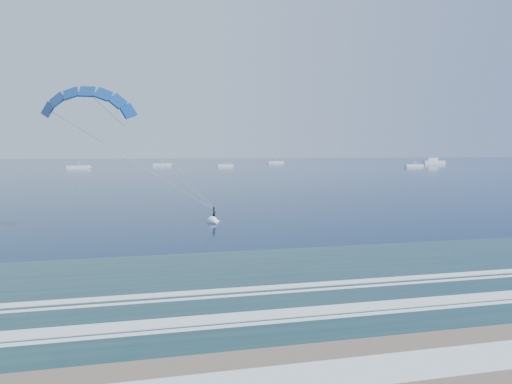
{
  "coord_description": "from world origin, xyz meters",
  "views": [
    {
      "loc": [
        -11.42,
        -14.09,
        7.5
      ],
      "look_at": [
        -2.03,
        27.02,
        3.7
      ],
      "focal_mm": 32.0,
      "sensor_mm": 36.0,
      "label": 1
    }
  ],
  "objects_px": {
    "sailboat_1": "(162,165)",
    "kitesurfer_rig": "(156,156)",
    "sailboat_3": "(276,162)",
    "motor_yacht": "(433,162)",
    "sailboat_0": "(78,167)",
    "sailboat_2": "(225,165)",
    "sailboat_4": "(414,166)"
  },
  "relations": [
    {
      "from": "motor_yacht",
      "to": "sailboat_1",
      "type": "xyz_separation_m",
      "value": [
        -151.67,
        4.06,
        -0.74
      ]
    },
    {
      "from": "motor_yacht",
      "to": "sailboat_3",
      "type": "relative_size",
      "value": 1.02
    },
    {
      "from": "sailboat_3",
      "to": "sailboat_4",
      "type": "height_order",
      "value": "sailboat_3"
    },
    {
      "from": "kitesurfer_rig",
      "to": "motor_yacht",
      "type": "distance_m",
      "value": 243.67
    },
    {
      "from": "kitesurfer_rig",
      "to": "sailboat_4",
      "type": "distance_m",
      "value": 190.75
    },
    {
      "from": "kitesurfer_rig",
      "to": "sailboat_0",
      "type": "relative_size",
      "value": 1.4
    },
    {
      "from": "motor_yacht",
      "to": "sailboat_4",
      "type": "relative_size",
      "value": 1.08
    },
    {
      "from": "kitesurfer_rig",
      "to": "sailboat_3",
      "type": "height_order",
      "value": "kitesurfer_rig"
    },
    {
      "from": "sailboat_0",
      "to": "kitesurfer_rig",
      "type": "bearing_deg",
      "value": -79.16
    },
    {
      "from": "kitesurfer_rig",
      "to": "sailboat_0",
      "type": "distance_m",
      "value": 165.69
    },
    {
      "from": "sailboat_0",
      "to": "sailboat_2",
      "type": "bearing_deg",
      "value": 7.04
    },
    {
      "from": "motor_yacht",
      "to": "sailboat_0",
      "type": "xyz_separation_m",
      "value": [
        -187.35,
        -24.3,
        -0.73
      ]
    },
    {
      "from": "sailboat_3",
      "to": "sailboat_4",
      "type": "distance_m",
      "value": 88.76
    },
    {
      "from": "motor_yacht",
      "to": "sailboat_2",
      "type": "distance_m",
      "value": 123.68
    },
    {
      "from": "motor_yacht",
      "to": "sailboat_2",
      "type": "relative_size",
      "value": 1.3
    },
    {
      "from": "sailboat_4",
      "to": "sailboat_2",
      "type": "bearing_deg",
      "value": 165.44
    },
    {
      "from": "kitesurfer_rig",
      "to": "sailboat_1",
      "type": "relative_size",
      "value": 1.48
    },
    {
      "from": "kitesurfer_rig",
      "to": "sailboat_3",
      "type": "relative_size",
      "value": 1.39
    },
    {
      "from": "sailboat_1",
      "to": "sailboat_4",
      "type": "xyz_separation_m",
      "value": [
        115.38,
        -42.79,
        0.0
      ]
    },
    {
      "from": "kitesurfer_rig",
      "to": "sailboat_2",
      "type": "bearing_deg",
      "value": 78.85
    },
    {
      "from": "sailboat_1",
      "to": "sailboat_2",
      "type": "bearing_deg",
      "value": -35.01
    },
    {
      "from": "sailboat_1",
      "to": "kitesurfer_rig",
      "type": "bearing_deg",
      "value": -91.37
    },
    {
      "from": "sailboat_3",
      "to": "motor_yacht",
      "type": "bearing_deg",
      "value": -23.82
    },
    {
      "from": "kitesurfer_rig",
      "to": "sailboat_0",
      "type": "height_order",
      "value": "kitesurfer_rig"
    },
    {
      "from": "kitesurfer_rig",
      "to": "sailboat_1",
      "type": "bearing_deg",
      "value": 88.63
    },
    {
      "from": "sailboat_3",
      "to": "sailboat_4",
      "type": "bearing_deg",
      "value": -58.17
    },
    {
      "from": "sailboat_2",
      "to": "sailboat_4",
      "type": "height_order",
      "value": "sailboat_4"
    },
    {
      "from": "sailboat_2",
      "to": "sailboat_4",
      "type": "xyz_separation_m",
      "value": [
        86.3,
        -22.42,
        0.01
      ]
    },
    {
      "from": "sailboat_0",
      "to": "sailboat_2",
      "type": "relative_size",
      "value": 1.26
    },
    {
      "from": "sailboat_1",
      "to": "sailboat_3",
      "type": "height_order",
      "value": "sailboat_3"
    },
    {
      "from": "kitesurfer_rig",
      "to": "sailboat_4",
      "type": "relative_size",
      "value": 1.48
    },
    {
      "from": "motor_yacht",
      "to": "sailboat_0",
      "type": "relative_size",
      "value": 1.03
    }
  ]
}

